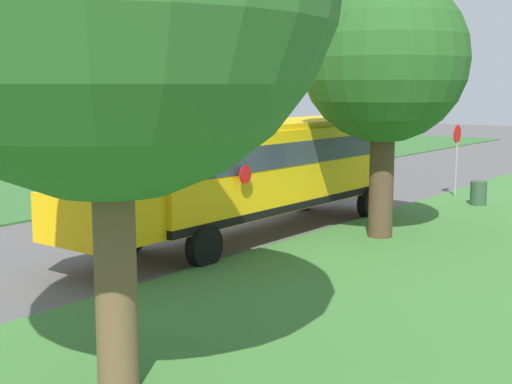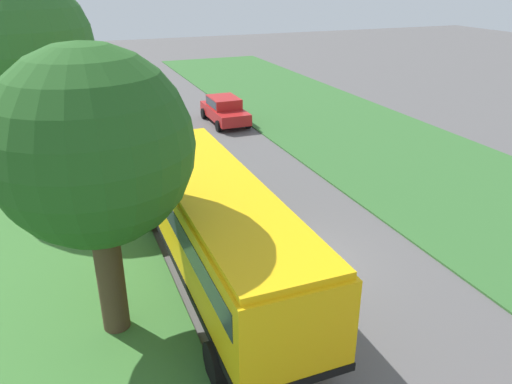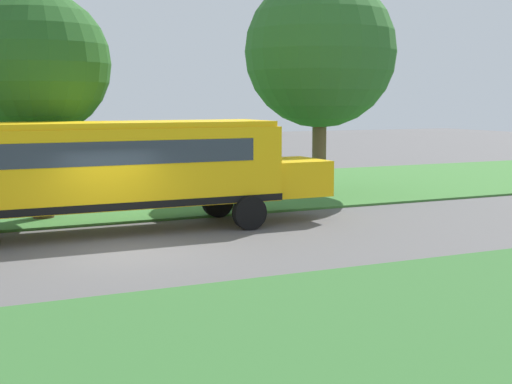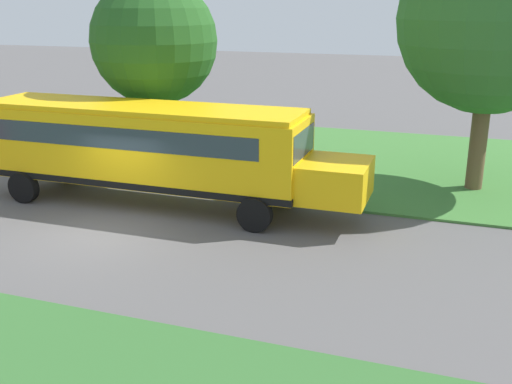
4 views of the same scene
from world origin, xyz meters
TOP-DOWN VIEW (x-y plane):
  - ground_plane at (0.00, 0.00)m, footprint 120.00×120.00m
  - grass_far_side at (9.00, 0.00)m, footprint 10.00×80.00m
  - school_bus at (-2.76, 0.21)m, footprint 2.84×12.42m
  - pickup_truck at (2.70, -11.79)m, footprint 2.28×5.40m
  - oak_tree_beside_bus at (-5.69, -1.16)m, footprint 4.46×4.46m
  - stop_sign at (-4.60, -9.40)m, footprint 0.08×0.68m
  - trash_bin at (-6.03, -7.92)m, footprint 0.56×0.56m

SIDE VIEW (x-z plane):
  - ground_plane at x=0.00m, z-range 0.00..0.00m
  - grass_far_side at x=9.00m, z-range 0.00..0.07m
  - trash_bin at x=-6.03m, z-range 0.00..0.90m
  - pickup_truck at x=2.70m, z-range 0.02..2.12m
  - stop_sign at x=-4.60m, z-range 0.37..3.11m
  - school_bus at x=-2.76m, z-range 0.34..3.50m
  - oak_tree_beside_bus at x=-5.69m, z-range 1.25..8.36m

